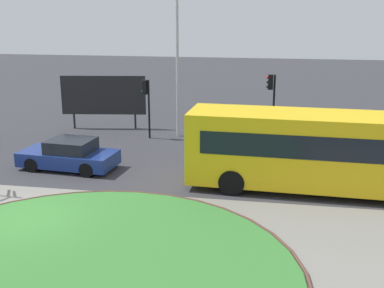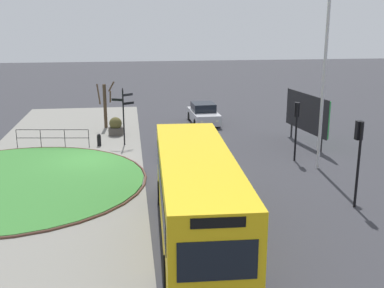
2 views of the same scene
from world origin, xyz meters
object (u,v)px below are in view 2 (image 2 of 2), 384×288
(signpost_directional, at_px, (124,112))
(billboard_left, at_px, (307,113))
(bollard_foreground, at_px, (99,140))
(traffic_light_far, at_px, (296,118))
(street_tree_bare, at_px, (105,103))
(planter_near_signpost, at_px, (116,127))
(traffic_light_near, at_px, (359,145))
(lamppost_tall, at_px, (324,77))
(car_far_lane, at_px, (186,143))
(car_near_lane, at_px, (204,114))
(bus_yellow, at_px, (196,194))

(signpost_directional, xyz_separation_m, billboard_left, (1.38, 11.16, -0.09))
(bollard_foreground, distance_m, traffic_light_far, 11.95)
(bollard_foreground, xyz_separation_m, street_tree_bare, (-4.96, 0.23, 1.38))
(billboard_left, bearing_deg, street_tree_bare, -124.95)
(traffic_light_far, height_order, street_tree_bare, street_tree_bare)
(planter_near_signpost, bearing_deg, signpost_directional, 13.34)
(traffic_light_near, relative_size, street_tree_bare, 1.08)
(traffic_light_near, height_order, planter_near_signpost, traffic_light_near)
(signpost_directional, bearing_deg, street_tree_bare, -164.54)
(signpost_directional, height_order, bollard_foreground, signpost_directional)
(lamppost_tall, height_order, billboard_left, lamppost_tall)
(lamppost_tall, height_order, planter_near_signpost, lamppost_tall)
(street_tree_bare, bearing_deg, car_far_lane, 33.42)
(billboard_left, height_order, street_tree_bare, street_tree_bare)
(bollard_foreground, distance_m, car_near_lane, 9.25)
(bollard_foreground, relative_size, planter_near_signpost, 0.63)
(traffic_light_far, relative_size, billboard_left, 0.65)
(car_far_lane, xyz_separation_m, billboard_left, (-1.13, 7.65, 1.35))
(traffic_light_far, bearing_deg, lamppost_tall, -142.33)
(car_far_lane, relative_size, traffic_light_far, 1.37)
(bus_yellow, distance_m, car_far_lane, 10.85)
(bus_yellow, xyz_separation_m, car_far_lane, (-10.76, 0.89, -1.03))
(billboard_left, distance_m, street_tree_bare, 13.96)
(traffic_light_far, bearing_deg, planter_near_signpost, 67.94)
(traffic_light_near, bearing_deg, lamppost_tall, -4.86)
(bus_yellow, xyz_separation_m, car_near_lane, (-18.72, 3.19, -0.96))
(signpost_directional, xyz_separation_m, lamppost_tall, (6.10, 10.09, 2.74))
(car_near_lane, height_order, traffic_light_near, traffic_light_near)
(bollard_foreground, bearing_deg, lamppost_tall, 62.83)
(bus_yellow, xyz_separation_m, planter_near_signpost, (-15.84, -3.23, -1.10))
(signpost_directional, bearing_deg, traffic_light_far, 64.29)
(street_tree_bare, bearing_deg, car_near_lane, 94.97)
(bollard_foreground, relative_size, bus_yellow, 0.08)
(car_near_lane, xyz_separation_m, street_tree_bare, (0.62, -7.14, 1.08))
(traffic_light_near, bearing_deg, traffic_light_far, 2.58)
(car_far_lane, bearing_deg, planter_near_signpost, 44.15)
(signpost_directional, relative_size, bus_yellow, 0.34)
(street_tree_bare, bearing_deg, billboard_left, 63.56)
(car_far_lane, xyz_separation_m, traffic_light_far, (2.00, 5.86, 1.76))
(bollard_foreground, height_order, street_tree_bare, street_tree_bare)
(bus_yellow, height_order, lamppost_tall, lamppost_tall)
(planter_near_signpost, bearing_deg, car_near_lane, 114.17)
(car_near_lane, height_order, street_tree_bare, street_tree_bare)
(car_far_lane, bearing_deg, billboard_left, -76.48)
(car_near_lane, xyz_separation_m, billboard_left, (6.83, 5.35, 1.29))
(bollard_foreground, bearing_deg, billboard_left, 84.36)
(lamppost_tall, bearing_deg, traffic_light_far, -155.66)
(car_far_lane, height_order, lamppost_tall, lamppost_tall)
(bollard_foreground, bearing_deg, car_near_lane, 127.10)
(bollard_foreground, height_order, lamppost_tall, lamppost_tall)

